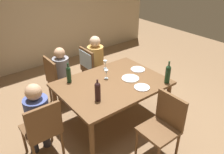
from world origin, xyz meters
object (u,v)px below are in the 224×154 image
object	(u,v)px
dining_table	(112,87)
wine_glass_near_left	(105,63)
chair_left_end	(42,128)
person_woman_host	(63,71)
dinner_plate_host	(130,78)
dinner_plate_guest_left	(138,69)
wine_bottle_tall_green	(168,74)
dinner_plate_guest_right	(142,87)
wine_glass_centre	(106,72)
person_man_guest	(38,116)
wine_bottle_short_olive	(69,74)
chair_far_left	(58,78)
person_man_bearded	(97,60)
wine_bottle_dark_red	(98,91)
chair_far_right	(90,65)
chair_near	(164,124)

from	to	relation	value
dining_table	wine_glass_near_left	world-z (taller)	wine_glass_near_left
chair_left_end	person_woman_host	xyz separation A→B (m)	(0.84, 1.06, 0.10)
dinner_plate_host	dinner_plate_guest_left	size ratio (longest dim) A/B	1.15
wine_bottle_tall_green	dinner_plate_guest_right	size ratio (longest dim) A/B	1.53
wine_glass_centre	person_man_guest	bearing A→B (deg)	-173.40
wine_bottle_tall_green	wine_bottle_short_olive	bearing A→B (deg)	141.44
person_man_guest	dinner_plate_guest_left	bearing A→B (deg)	1.60
person_man_guest	dinner_plate_guest_right	distance (m)	1.49
dinner_plate_guest_right	wine_bottle_tall_green	bearing A→B (deg)	-16.08
wine_glass_centre	dinner_plate_guest_left	size ratio (longest dim) A/B	0.63
chair_far_left	person_man_bearded	xyz separation A→B (m)	(0.83, -0.00, 0.12)
person_woman_host	person_man_guest	xyz separation A→B (m)	(-0.84, -0.94, 0.02)
wine_bottle_dark_red	wine_glass_centre	size ratio (longest dim) A/B	2.10
dinner_plate_host	dinner_plate_guest_left	world-z (taller)	same
chair_far_right	chair_far_left	bearing A→B (deg)	-90.00
chair_left_end	wine_bottle_dark_red	world-z (taller)	wine_bottle_dark_red
person_man_guest	wine_glass_centre	distance (m)	1.21
dining_table	wine_bottle_short_olive	size ratio (longest dim) A/B	5.09
person_woman_host	wine_bottle_short_olive	world-z (taller)	person_woman_host
dining_table	wine_glass_near_left	bearing A→B (deg)	65.17
chair_far_right	dinner_plate_host	xyz separation A→B (m)	(0.07, -1.05, 0.14)
chair_far_left	wine_bottle_tall_green	bearing A→B (deg)	37.02
person_man_bearded	wine_glass_near_left	xyz separation A→B (m)	(-0.18, -0.52, 0.18)
chair_far_right	dining_table	bearing A→B (deg)	-13.65
wine_glass_near_left	wine_glass_centre	bearing A→B (deg)	-124.14
chair_near	wine_bottle_tall_green	xyz separation A→B (m)	(0.58, 0.47, 0.35)
chair_near	dinner_plate_host	distance (m)	0.94
wine_bottle_short_olive	chair_left_end	bearing A→B (deg)	-143.22
chair_far_right	wine_bottle_dark_red	distance (m)	1.42
chair_near	wine_glass_centre	size ratio (longest dim) A/B	6.17
chair_left_end	wine_bottle_tall_green	xyz separation A→B (m)	(1.84, -0.42, 0.35)
dinner_plate_host	dinner_plate_guest_right	bearing A→B (deg)	-99.30
person_man_bearded	person_woman_host	bearing A→B (deg)	-90.00
wine_bottle_tall_green	wine_glass_near_left	xyz separation A→B (m)	(-0.46, 0.96, -0.05)
chair_far_left	wine_bottle_tall_green	distance (m)	1.88
chair_far_left	chair_far_right	distance (m)	0.68
person_man_bearded	wine_glass_near_left	world-z (taller)	person_man_bearded
dinner_plate_guest_right	chair_left_end	bearing A→B (deg)	168.22
chair_left_end	wine_bottle_tall_green	bearing A→B (deg)	-12.75
chair_far_left	wine_bottle_short_olive	size ratio (longest dim) A/B	2.93
wine_glass_near_left	dinner_plate_host	distance (m)	0.55
chair_near	wine_bottle_dark_red	distance (m)	0.95
chair_far_right	wine_glass_near_left	xyz separation A→B (m)	(-0.03, -0.52, 0.24)
dining_table	dinner_plate_host	world-z (taller)	dinner_plate_host
person_woman_host	person_man_bearded	bearing A→B (deg)	90.00
chair_near	wine_glass_near_left	size ratio (longest dim) A/B	6.17
person_woman_host	person_man_bearded	world-z (taller)	person_man_bearded
chair_far_right	chair_near	distance (m)	1.95
person_man_guest	dinner_plate_guest_right	size ratio (longest dim) A/B	4.90
chair_left_end	wine_glass_centre	xyz separation A→B (m)	(1.19, 0.25, 0.30)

